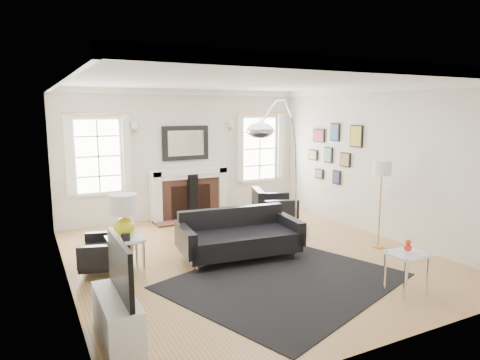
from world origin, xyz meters
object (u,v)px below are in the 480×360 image
coffee_table (202,227)px  sofa (238,237)px  armchair_right (272,208)px  arc_floor_lamp (281,168)px  fireplace (189,194)px  armchair_left (110,252)px  gourd_lamp (124,213)px

coffee_table → sofa: bearing=-74.0°
armchair_right → arc_floor_lamp: size_ratio=0.43×
fireplace → armchair_left: size_ratio=1.77×
coffee_table → arc_floor_lamp: 1.80m
armchair_right → gourd_lamp: 3.68m
armchair_right → coffee_table: 1.90m
gourd_lamp → arc_floor_lamp: 2.58m
armchair_left → arc_floor_lamp: arc_floor_lamp is taller
fireplace → gourd_lamp: gourd_lamp is taller
armchair_left → armchair_right: (3.51, 1.21, 0.04)m
sofa → gourd_lamp: bearing=177.6°
sofa → armchair_left: (-1.96, 0.30, -0.04)m
coffee_table → arc_floor_lamp: (1.00, -1.01, 1.11)m
fireplace → sofa: (-0.18, -2.75, -0.20)m
armchair_left → arc_floor_lamp: 2.95m
armchair_left → gourd_lamp: (0.18, -0.23, 0.62)m
sofa → coffee_table: bearing=106.0°
sofa → armchair_right: sofa is taller
armchair_left → coffee_table: armchair_left is taller
fireplace → armchair_left: (-2.15, -2.45, -0.24)m
sofa → armchair_left: 1.99m
armchair_left → armchair_right: bearing=18.9°
fireplace → armchair_right: bearing=-42.4°
fireplace → sofa: 2.76m
armchair_left → arc_floor_lamp: bearing=-8.0°
sofa → gourd_lamp: (-1.79, 0.07, 0.58)m
sofa → coffee_table: size_ratio=2.60×
sofa → armchair_right: 2.16m
gourd_lamp → arc_floor_lamp: (2.53, -0.15, 0.50)m
fireplace → coffee_table: bearing=-103.9°
armchair_right → fireplace: bearing=137.6°
armchair_left → fireplace: bearing=48.8°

